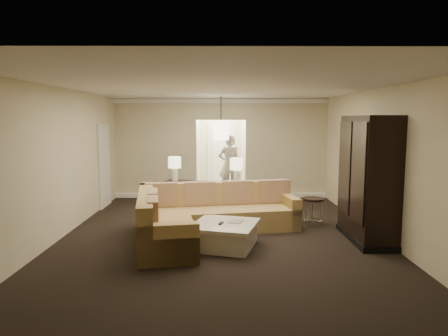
{
  "coord_description": "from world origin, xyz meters",
  "views": [
    {
      "loc": [
        0.01,
        -7.28,
        2.22
      ],
      "look_at": [
        0.07,
        1.2,
        1.18
      ],
      "focal_mm": 32.0,
      "sensor_mm": 36.0,
      "label": 1
    }
  ],
  "objects_px": {
    "coffee_table": "(225,235)",
    "person": "(230,162)",
    "armoire": "(368,181)",
    "console_table": "(205,195)",
    "drink_table": "(313,206)",
    "sectional_sofa": "(203,216)"
  },
  "relations": [
    {
      "from": "coffee_table",
      "to": "person",
      "type": "relative_size",
      "value": 0.67
    },
    {
      "from": "coffee_table",
      "to": "armoire",
      "type": "bearing_deg",
      "value": 8.84
    },
    {
      "from": "coffee_table",
      "to": "person",
      "type": "bearing_deg",
      "value": 87.87
    },
    {
      "from": "console_table",
      "to": "drink_table",
      "type": "xyz_separation_m",
      "value": [
        2.32,
        -1.07,
        -0.04
      ]
    },
    {
      "from": "coffee_table",
      "to": "console_table",
      "type": "relative_size",
      "value": 0.66
    },
    {
      "from": "sectional_sofa",
      "to": "armoire",
      "type": "height_order",
      "value": "armoire"
    },
    {
      "from": "sectional_sofa",
      "to": "armoire",
      "type": "distance_m",
      "value": 3.13
    },
    {
      "from": "sectional_sofa",
      "to": "person",
      "type": "height_order",
      "value": "person"
    },
    {
      "from": "person",
      "to": "coffee_table",
      "type": "bearing_deg",
      "value": 94.22
    },
    {
      "from": "coffee_table",
      "to": "sectional_sofa",
      "type": "bearing_deg",
      "value": 119.59
    },
    {
      "from": "armoire",
      "to": "person",
      "type": "relative_size",
      "value": 1.16
    },
    {
      "from": "console_table",
      "to": "person",
      "type": "bearing_deg",
      "value": 89.24
    },
    {
      "from": "sectional_sofa",
      "to": "console_table",
      "type": "relative_size",
      "value": 1.64
    },
    {
      "from": "console_table",
      "to": "armoire",
      "type": "bearing_deg",
      "value": -20.16
    },
    {
      "from": "console_table",
      "to": "drink_table",
      "type": "relative_size",
      "value": 3.47
    },
    {
      "from": "armoire",
      "to": "drink_table",
      "type": "bearing_deg",
      "value": 125.92
    },
    {
      "from": "sectional_sofa",
      "to": "console_table",
      "type": "distance_m",
      "value": 1.8
    },
    {
      "from": "coffee_table",
      "to": "drink_table",
      "type": "relative_size",
      "value": 2.28
    },
    {
      "from": "sectional_sofa",
      "to": "armoire",
      "type": "bearing_deg",
      "value": -15.53
    },
    {
      "from": "coffee_table",
      "to": "drink_table",
      "type": "distance_m",
      "value": 2.37
    },
    {
      "from": "console_table",
      "to": "armoire",
      "type": "relative_size",
      "value": 0.88
    },
    {
      "from": "coffee_table",
      "to": "drink_table",
      "type": "height_order",
      "value": "drink_table"
    }
  ]
}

